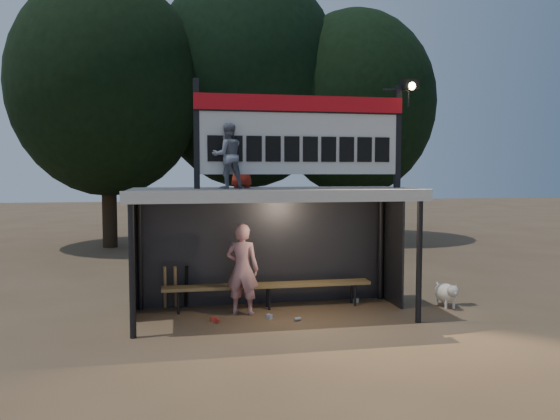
% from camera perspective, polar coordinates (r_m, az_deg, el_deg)
% --- Properties ---
extents(ground, '(80.00, 80.00, 0.00)m').
position_cam_1_polar(ground, '(10.10, -0.71, -10.99)').
color(ground, brown).
rests_on(ground, ground).
extents(player, '(0.72, 0.60, 1.68)m').
position_cam_1_polar(player, '(10.06, -3.96, -6.16)').
color(player, silver).
rests_on(player, ground).
extents(child_a, '(0.61, 0.50, 1.14)m').
position_cam_1_polar(child_a, '(9.58, -5.47, 5.65)').
color(child_a, slate).
rests_on(child_a, dugout_shelter).
extents(child_b, '(0.57, 0.46, 1.01)m').
position_cam_1_polar(child_b, '(9.99, -4.03, 5.22)').
color(child_b, '#A82819').
rests_on(child_b, dugout_shelter).
extents(dugout_shelter, '(5.10, 2.08, 2.32)m').
position_cam_1_polar(dugout_shelter, '(10.03, -0.96, -0.38)').
color(dugout_shelter, '#38383B').
rests_on(dugout_shelter, ground).
extents(scoreboard_assembly, '(4.10, 0.27, 1.99)m').
position_cam_1_polar(scoreboard_assembly, '(9.88, 2.50, 8.13)').
color(scoreboard_assembly, black).
rests_on(scoreboard_assembly, dugout_shelter).
extents(bench, '(4.00, 0.35, 0.48)m').
position_cam_1_polar(bench, '(10.53, -1.23, -7.95)').
color(bench, olive).
rests_on(bench, ground).
extents(tree_left, '(6.46, 6.46, 9.27)m').
position_cam_1_polar(tree_left, '(19.96, -17.64, 12.18)').
color(tree_left, '#2E2114').
rests_on(tree_left, ground).
extents(tree_mid, '(7.22, 7.22, 10.36)m').
position_cam_1_polar(tree_mid, '(21.57, -3.49, 13.47)').
color(tree_mid, '#321E16').
rests_on(tree_mid, ground).
extents(tree_right, '(6.08, 6.08, 8.72)m').
position_cam_1_polar(tree_right, '(21.35, 7.78, 10.89)').
color(tree_right, '#302215').
rests_on(tree_right, ground).
extents(dog, '(0.36, 0.81, 0.49)m').
position_cam_1_polar(dog, '(11.15, 17.00, -8.26)').
color(dog, white).
rests_on(dog, ground).
extents(bats, '(0.48, 0.33, 0.84)m').
position_cam_1_polar(bats, '(10.65, -10.85, -7.89)').
color(bats, olive).
rests_on(bats, ground).
extents(litter, '(3.03, 1.24, 0.08)m').
position_cam_1_polar(litter, '(10.03, -0.66, -10.87)').
color(litter, red).
rests_on(litter, ground).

